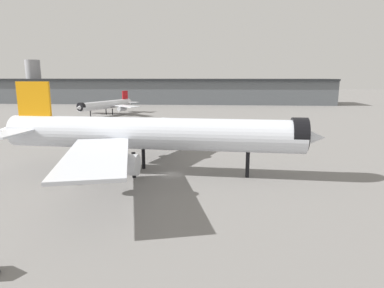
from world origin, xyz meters
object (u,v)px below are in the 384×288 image
object	(u,v)px
airliner_far_taxiway	(107,105)
baggage_tug_wing	(171,134)
service_truck_front	(213,134)
airliner_near_gate	(150,134)

from	to	relation	value
airliner_far_taxiway	baggage_tug_wing	world-z (taller)	airliner_far_taxiway
service_truck_front	airliner_far_taxiway	bearing A→B (deg)	22.04
airliner_near_gate	baggage_tug_wing	world-z (taller)	airliner_near_gate
airliner_near_gate	baggage_tug_wing	bearing A→B (deg)	95.84
airliner_near_gate	airliner_far_taxiway	size ratio (longest dim) A/B	1.67
airliner_near_gate	airliner_far_taxiway	world-z (taller)	airliner_near_gate
airliner_far_taxiway	service_truck_front	size ratio (longest dim) A/B	6.30
baggage_tug_wing	airliner_near_gate	bearing A→B (deg)	43.85
airliner_far_taxiway	baggage_tug_wing	distance (m)	68.64
airliner_far_taxiway	baggage_tug_wing	size ratio (longest dim) A/B	10.73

